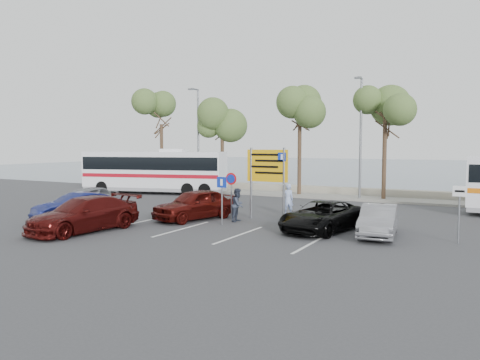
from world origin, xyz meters
The scene contains 24 objects.
ground centered at (0.00, 0.00, 0.00)m, with size 120.00×120.00×0.00m, color #363639.
kerb_strip centered at (0.00, 14.00, 0.07)m, with size 44.00×2.40×0.15m, color gray.
seawall centered at (0.00, 16.00, 0.30)m, with size 48.00×0.80×0.60m, color #9F987F.
sea centered at (0.00, 60.00, 0.01)m, with size 140.00×140.00×0.00m, color #3F5366.
tree_far_left centered at (-14.00, 14.00, 6.33)m, with size 3.20×3.20×7.60m.
tree_left centered at (-8.00, 14.00, 6.00)m, with size 3.20×3.20×7.20m.
tree_mid centered at (-1.50, 14.00, 6.65)m, with size 3.20×3.20×8.00m.
tree_right centered at (4.50, 14.00, 6.17)m, with size 3.20×3.20×7.40m.
street_lamp_left centered at (-10.00, 13.52, 4.60)m, with size 0.45×1.15×8.01m.
street_lamp_right centered at (3.00, 13.52, 4.60)m, with size 0.45×1.15×8.01m.
direction_sign centered at (1.00, 3.20, 2.43)m, with size 2.20×0.12×3.60m.
sign_no_stop centered at (-0.60, 2.38, 1.58)m, with size 0.60×0.08×2.35m.
sign_parking centered at (-0.20, 0.79, 1.47)m, with size 0.50×0.07×2.25m.
sign_taxi centered at (9.80, 1.49, 1.42)m, with size 0.50×0.07×2.20m.
lane_markings centered at (-1.14, -1.00, 0.00)m, with size 12.02×4.20×0.01m, color silver, non-canonical shape.
coach_bus_left centered at (-12.00, 10.50, 1.59)m, with size 11.24×5.10×3.43m.
car_silver_a centered at (-9.38, 1.23, 0.69)m, with size 1.62×4.03×1.37m, color gray.
car_blue centered at (-6.98, -1.67, 0.69)m, with size 1.46×4.20×1.38m, color #11174F.
car_maroon centered at (-4.58, -3.50, 0.75)m, with size 2.09×5.14×1.49m, color #460D0B.
car_red centered at (-2.18, 1.50, 0.77)m, with size 1.81×4.50×1.53m, color #4D0E0B.
suv_black centered at (4.43, 1.50, 0.65)m, with size 2.17×4.71×1.31m, color black.
car_silver_b centered at (6.83, 1.50, 0.64)m, with size 1.36×3.90×1.29m, color gray.
pedestrian_near centered at (1.37, 5.00, 0.84)m, with size 0.61×0.40×1.68m, color #98ADDD.
pedestrian_far centered at (0.00, 1.99, 0.82)m, with size 0.79×0.62×1.63m, color #2F3747.
Camera 1 is at (10.87, -17.83, 3.75)m, focal length 35.00 mm.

